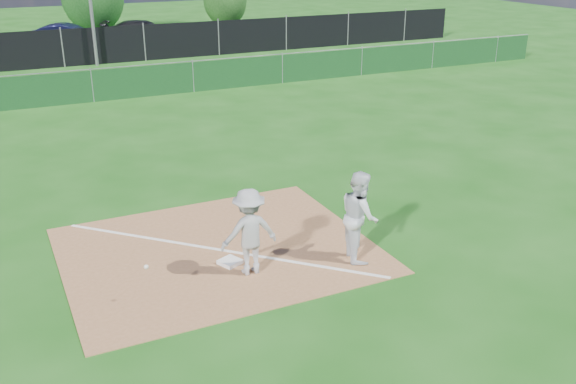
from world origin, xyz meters
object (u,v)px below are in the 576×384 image
Objects in this scene: runner at (359,216)px; tree_right at (225,0)px; car_right at (145,33)px; play_at_first at (249,232)px; car_mid at (68,37)px; first_base at (230,262)px.

runner is 35.55m from tree_right.
play_at_first is at bearing -170.87° from car_right.
car_right is 1.34× the size of tree_right.
car_mid is at bearing 18.69° from runner.
car_mid reaches higher than car_right.
car_mid is 12.66m from tree_right.
first_base is at bearing -158.36° from car_mid.
runner is 28.76m from car_right.
tree_right is at bearing -41.04° from car_mid.
runner is 0.37× the size of car_right.
runner reaches higher than first_base.
first_base is 0.95m from play_at_first.
car_right is (5.03, 28.28, -0.14)m from play_at_first.
play_at_first is 1.44× the size of runner.
tree_right reaches higher than first_base.
play_at_first is 0.72× the size of tree_right.
car_right is 9.05m from tree_right.
tree_right is (7.10, 5.50, 1.13)m from car_right.
runner is 0.50× the size of tree_right.
car_right is at bearing 79.29° from first_base.
car_mid is 4.30m from car_right.
car_right is at bearing 10.11° from runner.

